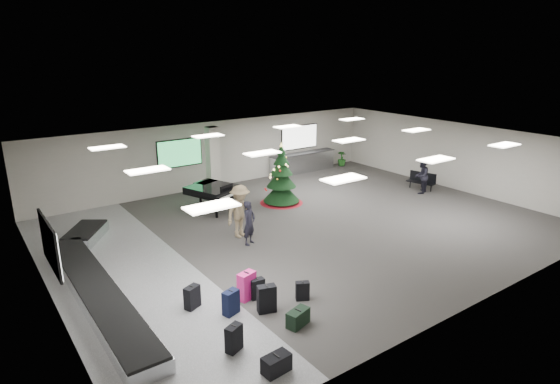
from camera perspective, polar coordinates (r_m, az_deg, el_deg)
ground at (r=17.92m, az=3.31°, el=-4.29°), size 18.00×18.00×0.00m
room_envelope at (r=17.49m, az=1.09°, el=3.22°), size 18.02×14.02×3.21m
baggage_carousel at (r=14.59m, az=-21.66°, el=-9.85°), size 2.28×9.71×0.43m
service_counter at (r=25.71m, az=2.77°, el=3.64°), size 4.05×0.65×1.08m
suitcase_0 at (r=11.01m, az=-5.64°, el=-17.32°), size 0.46×0.37×0.65m
suitcase_1 at (r=12.32m, az=-1.64°, el=-12.88°), size 0.53×0.38×0.76m
pink_suitcase at (r=12.91m, az=-4.08°, el=-11.34°), size 0.55×0.40×0.80m
suitcase_3 at (r=12.97m, az=-2.79°, el=-11.68°), size 0.40×0.25×0.60m
navy_suitcase at (r=12.31m, az=-6.01°, el=-13.24°), size 0.48×0.36×0.67m
green_duffel at (r=11.88m, az=2.21°, el=-15.07°), size 0.68×0.47×0.43m
suitcase_7 at (r=12.91m, az=2.75°, el=-11.94°), size 0.41×0.34×0.55m
suitcase_8 at (r=12.72m, az=-10.65°, el=-12.49°), size 0.48×0.39×0.64m
black_duffel at (r=10.44m, az=-0.44°, el=-20.22°), size 0.64×0.39×0.42m
christmas_tree at (r=20.39m, az=0.17°, el=1.17°), size 1.90×1.90×2.71m
grand_piano at (r=19.66m, az=-8.02°, el=0.20°), size 2.24×2.54×1.21m
bench at (r=23.49m, az=16.94°, el=1.41°), size 0.76×1.39×0.83m
traveler_a at (r=16.15m, az=-3.77°, el=-3.77°), size 0.68×0.59×1.56m
traveler_b at (r=16.74m, az=-4.87°, el=-2.36°), size 1.39×1.01×1.93m
traveler_bench at (r=22.78m, az=16.86°, el=1.89°), size 0.99×0.90×1.67m
potted_plant_left at (r=23.76m, az=-0.07°, el=2.31°), size 0.63×0.65×0.91m
potted_plant_right at (r=27.32m, az=7.54°, el=4.08°), size 0.68×0.68×0.87m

